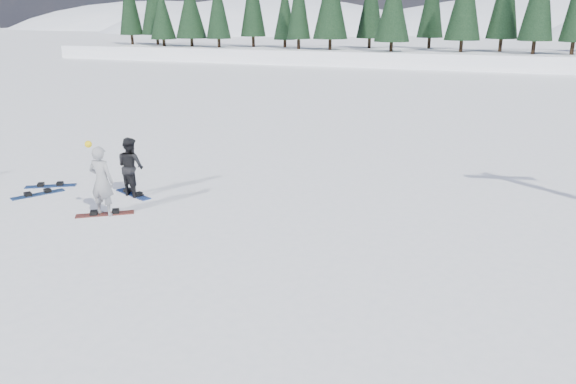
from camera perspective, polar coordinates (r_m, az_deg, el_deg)
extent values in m
plane|color=white|center=(14.71, -20.45, -3.84)|extent=(420.00, 420.00, 0.00)
cube|color=white|center=(65.98, 13.69, 11.66)|extent=(90.00, 14.00, 5.00)
ellipsoid|color=white|center=(197.68, -2.07, 11.98)|extent=(143.00, 110.00, 49.50)
ellipsoid|color=white|center=(211.19, 24.98, 10.47)|extent=(182.00, 140.00, 53.20)
ellipsoid|color=white|center=(266.72, -12.69, 12.83)|extent=(169.00, 130.00, 52.00)
cone|color=black|center=(80.53, -15.04, 16.98)|extent=(3.20, 3.20, 7.50)
cone|color=black|center=(78.54, -12.92, 17.13)|extent=(3.20, 3.20, 7.50)
cone|color=black|center=(76.66, -10.69, 17.27)|extent=(3.20, 3.20, 7.50)
cone|color=black|center=(74.88, -8.34, 17.38)|extent=(3.20, 3.20, 7.50)
cone|color=black|center=(73.23, -5.88, 17.47)|extent=(3.20, 3.20, 7.50)
cone|color=black|center=(71.70, -3.31, 17.53)|extent=(3.20, 3.20, 7.50)
cone|color=black|center=(70.32, -0.64, 17.56)|extent=(3.20, 3.20, 7.50)
cone|color=black|center=(69.07, 2.14, 17.56)|extent=(3.20, 3.20, 7.50)
cone|color=black|center=(67.98, 5.02, 17.51)|extent=(3.20, 3.20, 7.50)
cone|color=black|center=(67.05, 7.98, 17.41)|extent=(3.20, 3.20, 7.50)
cone|color=black|center=(66.29, 11.01, 17.27)|extent=(3.20, 3.20, 7.50)
cone|color=black|center=(65.70, 14.09, 17.08)|extent=(3.20, 3.20, 7.50)
cone|color=black|center=(65.29, 17.22, 16.84)|extent=(3.20, 3.20, 7.50)
cone|color=black|center=(65.06, 20.37, 16.55)|extent=(3.20, 3.20, 7.50)
cone|color=black|center=(65.01, 23.52, 16.21)|extent=(3.20, 3.20, 7.50)
cone|color=black|center=(65.15, 26.66, 15.82)|extent=(3.20, 3.20, 7.50)
imported|color=#999A9E|center=(15.48, -18.41, 1.06)|extent=(0.71, 0.49, 1.87)
sphere|color=yellow|center=(15.29, -19.63, 4.60)|extent=(0.18, 0.18, 0.18)
imported|color=black|center=(17.03, -15.69, 2.51)|extent=(0.99, 0.86, 1.73)
cube|color=maroon|center=(15.75, -18.09, -2.15)|extent=(1.39, 1.10, 0.03)
cube|color=navy|center=(17.26, -15.46, -0.22)|extent=(1.50, 0.82, 0.03)
cube|color=navy|center=(18.94, -22.96, 0.56)|extent=(1.42, 1.03, 0.03)
cube|color=navy|center=(18.20, -24.06, -0.22)|extent=(0.96, 1.45, 0.03)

